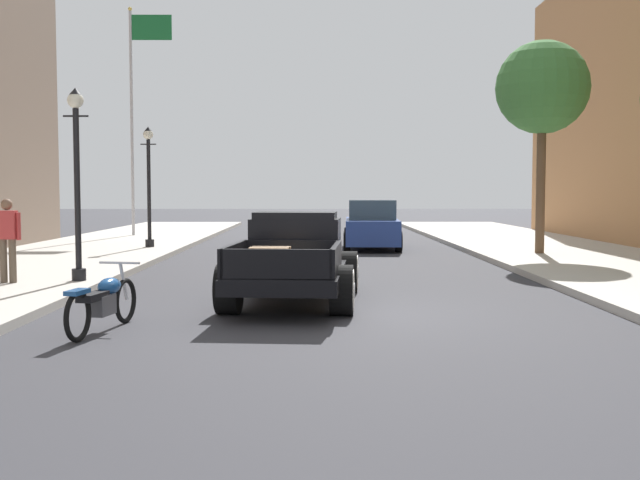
# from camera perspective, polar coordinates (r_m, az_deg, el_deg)

# --- Properties ---
(ground_plane) EXTENTS (140.00, 140.00, 0.00)m
(ground_plane) POSITION_cam_1_polar(r_m,az_deg,el_deg) (12.40, 0.80, -5.39)
(ground_plane) COLOR #333338
(hotrod_truck_black) EXTENTS (2.44, 5.03, 1.58)m
(hotrod_truck_black) POSITION_cam_1_polar(r_m,az_deg,el_deg) (13.62, -1.86, -1.37)
(hotrod_truck_black) COLOR black
(hotrod_truck_black) RESTS_ON ground
(motorcycle_parked) EXTENTS (0.66, 2.10, 0.93)m
(motorcycle_parked) POSITION_cam_1_polar(r_m,az_deg,el_deg) (11.01, -15.88, -4.36)
(motorcycle_parked) COLOR black
(motorcycle_parked) RESTS_ON ground
(car_background_blue) EXTENTS (2.02, 4.38, 1.65)m
(car_background_blue) POSITION_cam_1_polar(r_m,az_deg,el_deg) (25.72, 3.88, 1.04)
(car_background_blue) COLOR #284293
(car_background_blue) RESTS_ON ground
(pedestrian_sidewalk_left) EXTENTS (0.53, 0.22, 1.65)m
(pedestrian_sidewalk_left) POSITION_cam_1_polar(r_m,az_deg,el_deg) (16.17, -22.28, 0.33)
(pedestrian_sidewalk_left) COLOR brown
(pedestrian_sidewalk_left) RESTS_ON sidewalk_left
(street_lamp_near) EXTENTS (0.50, 0.32, 3.85)m
(street_lamp_near) POSITION_cam_1_polar(r_m,az_deg,el_deg) (16.07, -17.68, 5.05)
(street_lamp_near) COLOR black
(street_lamp_near) RESTS_ON sidewalk_left
(street_lamp_far) EXTENTS (0.50, 0.32, 3.85)m
(street_lamp_far) POSITION_cam_1_polar(r_m,az_deg,el_deg) (25.15, -12.65, 4.58)
(street_lamp_far) COLOR black
(street_lamp_far) RESTS_ON sidewalk_left
(flagpole) EXTENTS (1.74, 0.16, 9.16)m
(flagpole) POSITION_cam_1_polar(r_m,az_deg,el_deg) (32.20, -13.49, 10.40)
(flagpole) COLOR #B2B2B7
(flagpole) RESTS_ON sidewalk_left
(street_tree_second) EXTENTS (2.66, 2.66, 6.10)m
(street_tree_second) POSITION_cam_1_polar(r_m,az_deg,el_deg) (23.20, 16.26, 10.79)
(street_tree_second) COLOR brown
(street_tree_second) RESTS_ON sidewalk_right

